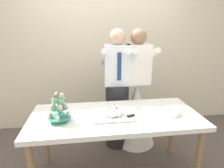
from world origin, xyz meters
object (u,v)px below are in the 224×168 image
cupcake_stand (59,110)px  person_groom (117,97)px  plate_stack (171,112)px  main_cake_tray (113,113)px  dessert_table (115,121)px  person_bride (136,106)px

cupcake_stand → person_groom: size_ratio=0.18×
cupcake_stand → person_groom: bearing=45.1°
person_groom → plate_stack: bearing=-55.9°
cupcake_stand → plate_stack: (1.16, 0.00, -0.09)m
cupcake_stand → person_groom: 0.99m
main_cake_tray → dessert_table: bearing=50.9°
cupcake_stand → main_cake_tray: cupcake_stand is taller
cupcake_stand → plate_stack: size_ratio=1.51×
dessert_table → plate_stack: bearing=-6.5°
person_bride → plate_stack: bearing=-75.1°
dessert_table → cupcake_stand: 0.61m
person_groom → person_bride: 0.33m
dessert_table → person_groom: bearing=79.0°
plate_stack → person_groom: 0.84m
main_cake_tray → person_bride: person_bride is taller
dessert_table → main_cake_tray: (-0.03, -0.04, 0.12)m
main_cake_tray → plate_stack: bearing=-2.4°
main_cake_tray → person_bride: 0.84m
person_bride → main_cake_tray: bearing=-122.5°
main_cake_tray → plate_stack: size_ratio=2.12×
cupcake_stand → main_cake_tray: (0.54, 0.03, -0.08)m
dessert_table → person_bride: size_ratio=1.08×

